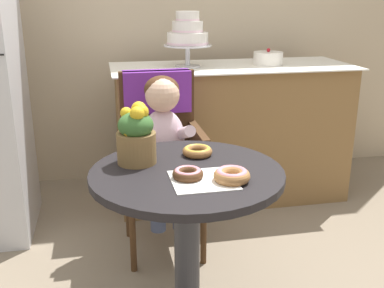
# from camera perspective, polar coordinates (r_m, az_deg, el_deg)

# --- Properties ---
(cafe_table) EXTENTS (0.72, 0.72, 0.72)m
(cafe_table) POSITION_cam_1_polar(r_m,az_deg,el_deg) (1.78, -0.63, -9.61)
(cafe_table) COLOR black
(cafe_table) RESTS_ON ground
(wicker_chair) EXTENTS (0.42, 0.45, 0.95)m
(wicker_chair) POSITION_cam_1_polar(r_m,az_deg,el_deg) (2.43, -4.07, 1.43)
(wicker_chair) COLOR #472D19
(wicker_chair) RESTS_ON ground
(seated_child) EXTENTS (0.27, 0.32, 0.73)m
(seated_child) POSITION_cam_1_polar(r_m,az_deg,el_deg) (2.27, -3.57, 1.24)
(seated_child) COLOR silver
(seated_child) RESTS_ON ground
(paper_napkin) EXTENTS (0.22, 0.22, 0.00)m
(paper_napkin) POSITION_cam_1_polar(r_m,az_deg,el_deg) (1.60, 1.40, -4.51)
(paper_napkin) COLOR white
(paper_napkin) RESTS_ON cafe_table
(donut_front) EXTENTS (0.11, 0.11, 0.04)m
(donut_front) POSITION_cam_1_polar(r_m,az_deg,el_deg) (1.61, -0.52, -3.67)
(donut_front) COLOR #4C2D19
(donut_front) RESTS_ON cafe_table
(donut_mid) EXTENTS (0.12, 0.12, 0.03)m
(donut_mid) POSITION_cam_1_polar(r_m,az_deg,el_deg) (1.84, 0.68, -0.84)
(donut_mid) COLOR #936033
(donut_mid) RESTS_ON cafe_table
(donut_side) EXTENTS (0.13, 0.13, 0.04)m
(donut_side) POSITION_cam_1_polar(r_m,az_deg,el_deg) (1.59, 4.97, -3.85)
(donut_side) COLOR #AD7542
(donut_side) RESTS_ON cafe_table
(flower_vase) EXTENTS (0.15, 0.15, 0.23)m
(flower_vase) POSITION_cam_1_polar(r_m,az_deg,el_deg) (1.74, -6.98, 1.09)
(flower_vase) COLOR brown
(flower_vase) RESTS_ON cafe_table
(display_counter) EXTENTS (1.56, 0.62, 0.90)m
(display_counter) POSITION_cam_1_polar(r_m,az_deg,el_deg) (3.10, 4.88, 1.51)
(display_counter) COLOR olive
(display_counter) RESTS_ON ground
(tiered_cake_stand) EXTENTS (0.30, 0.30, 0.34)m
(tiered_cake_stand) POSITION_cam_1_polar(r_m,az_deg,el_deg) (2.91, -0.55, 13.47)
(tiered_cake_stand) COLOR silver
(tiered_cake_stand) RESTS_ON display_counter
(round_layer_cake) EXTENTS (0.19, 0.19, 0.11)m
(round_layer_cake) POSITION_cam_1_polar(r_m,az_deg,el_deg) (3.05, 9.44, 10.45)
(round_layer_cake) COLOR white
(round_layer_cake) RESTS_ON display_counter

